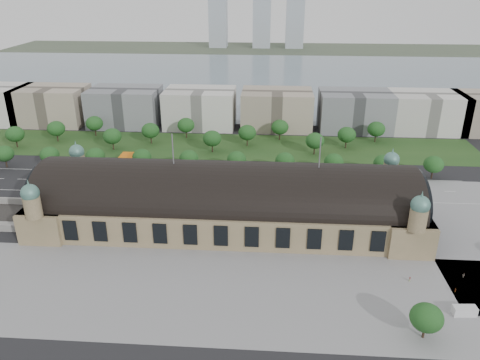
# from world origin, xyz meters

# --- Properties ---
(ground) EXTENTS (900.00, 900.00, 0.00)m
(ground) POSITION_xyz_m (0.00, 0.00, 0.00)
(ground) COLOR black
(ground) RESTS_ON ground
(station) EXTENTS (150.00, 48.40, 44.30)m
(station) POSITION_xyz_m (0.00, 0.00, 10.28)
(station) COLOR #99825F
(station) RESTS_ON ground
(plaza_south) EXTENTS (190.00, 48.00, 0.12)m
(plaza_south) POSITION_xyz_m (10.00, -44.00, 0.00)
(plaza_south) COLOR gray
(plaza_south) RESTS_ON ground
(road_slab) EXTENTS (260.00, 26.00, 0.10)m
(road_slab) POSITION_xyz_m (-20.00, 38.00, 0.00)
(road_slab) COLOR black
(road_slab) RESTS_ON ground
(grass_belt) EXTENTS (300.00, 45.00, 0.10)m
(grass_belt) POSITION_xyz_m (-15.00, 93.00, 0.00)
(grass_belt) COLOR #21461C
(grass_belt) RESTS_ON ground
(petrol_station) EXTENTS (14.00, 13.00, 5.05)m
(petrol_station) POSITION_xyz_m (-53.91, 65.28, 2.95)
(petrol_station) COLOR orange
(petrol_station) RESTS_ON ground
(lake) EXTENTS (700.00, 320.00, 0.08)m
(lake) POSITION_xyz_m (0.00, 298.00, 0.00)
(lake) COLOR slate
(lake) RESTS_ON ground
(far_shore) EXTENTS (700.00, 120.00, 0.14)m
(far_shore) POSITION_xyz_m (0.00, 498.00, 0.00)
(far_shore) COLOR #44513D
(far_shore) RESTS_ON ground
(far_tower_left) EXTENTS (24.00, 24.00, 80.00)m
(far_tower_left) POSITION_xyz_m (-60.00, 508.00, 40.00)
(far_tower_left) COLOR #9EA8B2
(far_tower_left) RESTS_ON ground
(far_tower_mid) EXTENTS (24.00, 24.00, 85.00)m
(far_tower_mid) POSITION_xyz_m (0.00, 508.00, 42.50)
(far_tower_mid) COLOR #9EA8B2
(far_tower_mid) RESTS_ON ground
(far_tower_right) EXTENTS (24.00, 24.00, 75.00)m
(far_tower_right) POSITION_xyz_m (45.00, 508.00, 37.50)
(far_tower_right) COLOR #9EA8B2
(far_tower_right) RESTS_ON ground
(office_1) EXTENTS (45.00, 32.00, 24.00)m
(office_1) POSITION_xyz_m (-130.00, 133.00, 12.00)
(office_1) COLOR tan
(office_1) RESTS_ON ground
(office_2) EXTENTS (45.00, 32.00, 24.00)m
(office_2) POSITION_xyz_m (-80.00, 133.00, 12.00)
(office_2) COLOR gray
(office_2) RESTS_ON ground
(office_3) EXTENTS (45.00, 32.00, 24.00)m
(office_3) POSITION_xyz_m (-30.00, 133.00, 12.00)
(office_3) COLOR silver
(office_3) RESTS_ON ground
(office_4) EXTENTS (45.00, 32.00, 24.00)m
(office_4) POSITION_xyz_m (20.00, 133.00, 12.00)
(office_4) COLOR tan
(office_4) RESTS_ON ground
(office_5) EXTENTS (45.00, 32.00, 24.00)m
(office_5) POSITION_xyz_m (70.00, 133.00, 12.00)
(office_5) COLOR gray
(office_5) RESTS_ON ground
(office_6) EXTENTS (45.00, 32.00, 24.00)m
(office_6) POSITION_xyz_m (115.00, 133.00, 12.00)
(office_6) COLOR silver
(office_6) RESTS_ON ground
(tree_row_0) EXTENTS (9.60, 9.60, 11.52)m
(tree_row_0) POSITION_xyz_m (-120.00, 53.00, 7.43)
(tree_row_0) COLOR #2D2116
(tree_row_0) RESTS_ON ground
(tree_row_1) EXTENTS (9.60, 9.60, 11.52)m
(tree_row_1) POSITION_xyz_m (-96.00, 53.00, 7.43)
(tree_row_1) COLOR #2D2116
(tree_row_1) RESTS_ON ground
(tree_row_2) EXTENTS (9.60, 9.60, 11.52)m
(tree_row_2) POSITION_xyz_m (-72.00, 53.00, 7.43)
(tree_row_2) COLOR #2D2116
(tree_row_2) RESTS_ON ground
(tree_row_3) EXTENTS (9.60, 9.60, 11.52)m
(tree_row_3) POSITION_xyz_m (-48.00, 53.00, 7.43)
(tree_row_3) COLOR #2D2116
(tree_row_3) RESTS_ON ground
(tree_row_4) EXTENTS (9.60, 9.60, 11.52)m
(tree_row_4) POSITION_xyz_m (-24.00, 53.00, 7.43)
(tree_row_4) COLOR #2D2116
(tree_row_4) RESTS_ON ground
(tree_row_5) EXTENTS (9.60, 9.60, 11.52)m
(tree_row_5) POSITION_xyz_m (0.00, 53.00, 7.43)
(tree_row_5) COLOR #2D2116
(tree_row_5) RESTS_ON ground
(tree_row_6) EXTENTS (9.60, 9.60, 11.52)m
(tree_row_6) POSITION_xyz_m (24.00, 53.00, 7.43)
(tree_row_6) COLOR #2D2116
(tree_row_6) RESTS_ON ground
(tree_row_7) EXTENTS (9.60, 9.60, 11.52)m
(tree_row_7) POSITION_xyz_m (48.00, 53.00, 7.43)
(tree_row_7) COLOR #2D2116
(tree_row_7) RESTS_ON ground
(tree_row_8) EXTENTS (9.60, 9.60, 11.52)m
(tree_row_8) POSITION_xyz_m (72.00, 53.00, 7.43)
(tree_row_8) COLOR #2D2116
(tree_row_8) RESTS_ON ground
(tree_row_9) EXTENTS (9.60, 9.60, 11.52)m
(tree_row_9) POSITION_xyz_m (96.00, 53.00, 7.43)
(tree_row_9) COLOR #2D2116
(tree_row_9) RESTS_ON ground
(tree_belt_0) EXTENTS (10.40, 10.40, 12.48)m
(tree_belt_0) POSITION_xyz_m (-130.00, 83.00, 8.05)
(tree_belt_0) COLOR #2D2116
(tree_belt_0) RESTS_ON ground
(tree_belt_1) EXTENTS (10.40, 10.40, 12.48)m
(tree_belt_1) POSITION_xyz_m (-111.00, 95.00, 8.05)
(tree_belt_1) COLOR #2D2116
(tree_belt_1) RESTS_ON ground
(tree_belt_2) EXTENTS (10.40, 10.40, 12.48)m
(tree_belt_2) POSITION_xyz_m (-92.00, 107.00, 8.05)
(tree_belt_2) COLOR #2D2116
(tree_belt_2) RESTS_ON ground
(tree_belt_3) EXTENTS (10.40, 10.40, 12.48)m
(tree_belt_3) POSITION_xyz_m (-73.00, 83.00, 8.05)
(tree_belt_3) COLOR #2D2116
(tree_belt_3) RESTS_ON ground
(tree_belt_4) EXTENTS (10.40, 10.40, 12.48)m
(tree_belt_4) POSITION_xyz_m (-54.00, 95.00, 8.05)
(tree_belt_4) COLOR #2D2116
(tree_belt_4) RESTS_ON ground
(tree_belt_5) EXTENTS (10.40, 10.40, 12.48)m
(tree_belt_5) POSITION_xyz_m (-35.00, 107.00, 8.05)
(tree_belt_5) COLOR #2D2116
(tree_belt_5) RESTS_ON ground
(tree_belt_6) EXTENTS (10.40, 10.40, 12.48)m
(tree_belt_6) POSITION_xyz_m (-16.00, 83.00, 8.05)
(tree_belt_6) COLOR #2D2116
(tree_belt_6) RESTS_ON ground
(tree_belt_7) EXTENTS (10.40, 10.40, 12.48)m
(tree_belt_7) POSITION_xyz_m (3.00, 95.00, 8.05)
(tree_belt_7) COLOR #2D2116
(tree_belt_7) RESTS_ON ground
(tree_belt_8) EXTENTS (10.40, 10.40, 12.48)m
(tree_belt_8) POSITION_xyz_m (22.00, 107.00, 8.05)
(tree_belt_8) COLOR #2D2116
(tree_belt_8) RESTS_ON ground
(tree_belt_9) EXTENTS (10.40, 10.40, 12.48)m
(tree_belt_9) POSITION_xyz_m (41.00, 83.00, 8.05)
(tree_belt_9) COLOR #2D2116
(tree_belt_9) RESTS_ON ground
(tree_belt_10) EXTENTS (10.40, 10.40, 12.48)m
(tree_belt_10) POSITION_xyz_m (60.00, 95.00, 8.05)
(tree_belt_10) COLOR #2D2116
(tree_belt_10) RESTS_ON ground
(tree_belt_11) EXTENTS (10.40, 10.40, 12.48)m
(tree_belt_11) POSITION_xyz_m (79.00, 107.00, 8.05)
(tree_belt_11) COLOR #2D2116
(tree_belt_11) RESTS_ON ground
(tree_plaza_s) EXTENTS (9.00, 9.00, 10.64)m
(tree_plaza_s) POSITION_xyz_m (60.00, -60.00, 6.80)
(tree_plaza_s) COLOR #2D2116
(tree_plaza_s) RESTS_ON ground
(traffic_car_1) EXTENTS (5.11, 2.32, 1.63)m
(traffic_car_1) POSITION_xyz_m (-89.90, 47.26, 0.81)
(traffic_car_1) COLOR gray
(traffic_car_1) RESTS_ON ground
(traffic_car_2) EXTENTS (5.75, 3.16, 1.53)m
(traffic_car_2) POSITION_xyz_m (-48.05, 35.54, 0.76)
(traffic_car_2) COLOR black
(traffic_car_2) RESTS_ON ground
(traffic_car_3) EXTENTS (4.65, 1.95, 1.34)m
(traffic_car_3) POSITION_xyz_m (-39.06, 47.82, 0.67)
(traffic_car_3) COLOR maroon
(traffic_car_3) RESTS_ON ground
(traffic_car_5) EXTENTS (4.17, 1.58, 1.36)m
(traffic_car_5) POSITION_xyz_m (30.38, 40.25, 0.68)
(traffic_car_5) COLOR #4F5255
(traffic_car_5) RESTS_ON ground
(traffic_car_6) EXTENTS (5.83, 3.14, 1.56)m
(traffic_car_6) POSITION_xyz_m (64.36, 31.58, 0.78)
(traffic_car_6) COLOR white
(traffic_car_6) RESTS_ON ground
(parked_car_0) EXTENTS (4.18, 2.81, 1.30)m
(parked_car_0) POSITION_xyz_m (-68.74, 25.00, 0.65)
(parked_car_0) COLOR black
(parked_car_0) RESTS_ON ground
(parked_car_1) EXTENTS (5.88, 5.15, 1.51)m
(parked_car_1) POSITION_xyz_m (-59.47, 21.08, 0.75)
(parked_car_1) COLOR maroon
(parked_car_1) RESTS_ON ground
(parked_car_2) EXTENTS (6.05, 4.94, 1.65)m
(parked_car_2) POSITION_xyz_m (-52.07, 25.00, 0.82)
(parked_car_2) COLOR #1B1B4C
(parked_car_2) RESTS_ON ground
(parked_car_3) EXTENTS (3.91, 3.49, 1.28)m
(parked_car_3) POSITION_xyz_m (-53.47, 21.00, 0.64)
(parked_car_3) COLOR #5A5B62
(parked_car_3) RESTS_ON ground
(parked_car_4) EXTENTS (4.72, 3.08, 1.47)m
(parked_car_4) POSITION_xyz_m (-50.85, 21.00, 0.74)
(parked_car_4) COLOR silver
(parked_car_4) RESTS_ON ground
(parked_car_5) EXTENTS (5.27, 3.75, 1.33)m
(parked_car_5) POSITION_xyz_m (-46.49, 25.00, 0.67)
(parked_car_5) COLOR gray
(parked_car_5) RESTS_ON ground
(parked_car_6) EXTENTS (6.15, 4.22, 1.65)m
(parked_car_6) POSITION_xyz_m (-37.94, 25.00, 0.83)
(parked_car_6) COLOR black
(parked_car_6) RESTS_ON ground
(bus_west) EXTENTS (11.81, 3.88, 3.23)m
(bus_west) POSITION_xyz_m (-0.75, 30.54, 1.61)
(bus_west) COLOR #C11E3B
(bus_west) RESTS_ON ground
(bus_mid) EXTENTS (12.40, 3.22, 3.43)m
(bus_mid) POSITION_xyz_m (25.03, 27.00, 1.72)
(bus_mid) COLOR silver
(bus_mid) RESTS_ON ground
(bus_east) EXTENTS (12.19, 3.66, 3.35)m
(bus_east) POSITION_xyz_m (26.74, 32.00, 1.67)
(bus_east) COLOR silver
(bus_east) RESTS_ON ground
(van_south) EXTENTS (6.89, 3.10, 2.92)m
(van_south) POSITION_xyz_m (74.34, -49.65, 1.40)
(van_south) COLOR silver
(van_south) RESTS_ON ground
(pedestrian_0) EXTENTS (0.89, 0.71, 1.59)m
(pedestrian_0) POSITION_xyz_m (63.14, -33.95, 0.79)
(pedestrian_0) COLOR gray
(pedestrian_0) RESTS_ON ground
(pedestrian_1) EXTENTS (0.52, 0.70, 1.76)m
(pedestrian_1) POSITION_xyz_m (75.87, -38.96, 0.88)
(pedestrian_1) COLOR gray
(pedestrian_1) RESTS_ON ground
(pedestrian_2) EXTENTS (0.83, 1.08, 1.96)m
(pedestrian_2) POSITION_xyz_m (81.29, -30.74, 0.98)
(pedestrian_2) COLOR gray
(pedestrian_2) RESTS_ON ground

